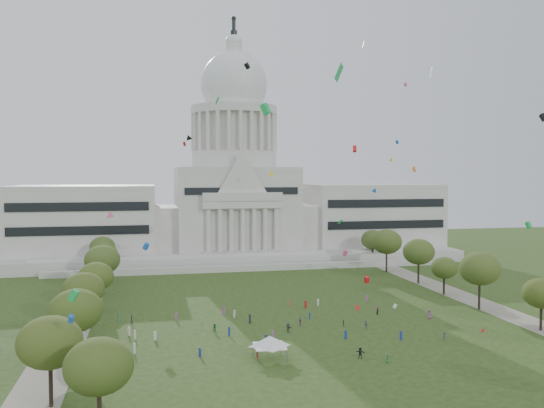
{
  "coord_description": "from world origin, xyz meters",
  "views": [
    {
      "loc": [
        -31.72,
        -103.69,
        31.97
      ],
      "look_at": [
        0.0,
        45.0,
        24.0
      ],
      "focal_mm": 38.0,
      "sensor_mm": 36.0,
      "label": 1
    }
  ],
  "objects": [
    {
      "name": "row_tree_l_0",
      "position": [
        -45.26,
        -21.68,
        8.95
      ],
      "size": [
        8.85,
        8.85,
        12.59
      ],
      "color": "black",
      "rests_on": "ground"
    },
    {
      "name": "row_tree_l_4",
      "position": [
        -44.08,
        52.42,
        9.39
      ],
      "size": [
        9.29,
        9.29,
        13.21
      ],
      "color": "black",
      "rests_on": "ground"
    },
    {
      "name": "distant_crowd",
      "position": [
        -15.86,
        14.01,
        0.88
      ],
      "size": [
        63.75,
        35.2,
        1.91
      ],
      "color": "olive",
      "rests_on": "ground"
    },
    {
      "name": "row_tree_r_5",
      "position": [
        43.49,
        70.19,
        9.93
      ],
      "size": [
        9.82,
        9.82,
        13.96
      ],
      "color": "black",
      "rests_on": "ground"
    },
    {
      "name": "kite_swarm",
      "position": [
        1.85,
        11.05,
        26.48
      ],
      "size": [
        88.34,
        106.49,
        65.89
      ],
      "color": "#E54C8C",
      "rests_on": "ground"
    },
    {
      "name": "person_5",
      "position": [
        -4.56,
        7.84,
        0.92
      ],
      "size": [
        1.43,
        1.82,
        1.84
      ],
      "primitive_type": "imported",
      "rotation": [
        0.0,
        0.0,
        2.09
      ],
      "color": "#4C4C51",
      "rests_on": "ground"
    },
    {
      "name": "path_left",
      "position": [
        -48.0,
        30.0,
        0.02
      ],
      "size": [
        8.0,
        160.0,
        0.04
      ],
      "primitive_type": "cube",
      "color": "gray",
      "rests_on": "ground"
    },
    {
      "name": "path_right",
      "position": [
        48.0,
        30.0,
        0.02
      ],
      "size": [
        8.0,
        160.0,
        0.04
      ],
      "primitive_type": "cube",
      "color": "gray",
      "rests_on": "ground"
    },
    {
      "name": "person_9",
      "position": [
        23.23,
        -4.49,
        0.92
      ],
      "size": [
        1.33,
        1.15,
        1.84
      ],
      "primitive_type": "imported",
      "rotation": [
        0.0,
        0.0,
        0.57
      ],
      "color": "#4C4C51",
      "rests_on": "ground"
    },
    {
      "name": "person_2",
      "position": [
        18.65,
        17.29,
        0.84
      ],
      "size": [
        0.95,
        0.78,
        1.69
      ],
      "primitive_type": "imported",
      "rotation": [
        0.0,
        0.0,
        0.4
      ],
      "color": "#26262B",
      "rests_on": "ground"
    },
    {
      "name": "row_tree_r_1",
      "position": [
        46.22,
        -1.75,
        7.66
      ],
      "size": [
        7.58,
        7.58,
        10.78
      ],
      "color": "black",
      "rests_on": "ground"
    },
    {
      "name": "person_0",
      "position": [
        28.51,
        11.86,
        0.99
      ],
      "size": [
        1.06,
        1.16,
        1.98
      ],
      "primitive_type": "imported",
      "rotation": [
        0.0,
        0.0,
        5.29
      ],
      "color": "#994C8C",
      "rests_on": "ground"
    },
    {
      "name": "row_tree_r_3",
      "position": [
        44.4,
        34.48,
        7.08
      ],
      "size": [
        7.01,
        7.01,
        9.98
      ],
      "color": "black",
      "rests_on": "ground"
    },
    {
      "name": "person_7",
      "position": [
        -13.82,
        -7.6,
        0.93
      ],
      "size": [
        0.8,
        0.84,
        1.87
      ],
      "primitive_type": "imported",
      "rotation": [
        0.0,
        0.0,
        4.11
      ],
      "color": "#B21E1E",
      "rests_on": "ground"
    },
    {
      "name": "row_tree_r_6",
      "position": [
        45.96,
        88.13,
        8.51
      ],
      "size": [
        8.42,
        8.42,
        11.97
      ],
      "color": "black",
      "rests_on": "ground"
    },
    {
      "name": "event_tent",
      "position": [
        -11.74,
        -8.05,
        3.24
      ],
      "size": [
        7.81,
        7.81,
        4.17
      ],
      "color": "#4C4C4C",
      "rests_on": "ground"
    },
    {
      "name": "row_tree_r_4",
      "position": [
        44.76,
        50.04,
        9.29
      ],
      "size": [
        9.19,
        9.19,
        13.06
      ],
      "color": "black",
      "rests_on": "ground"
    },
    {
      "name": "person_10",
      "position": [
        7.68,
        9.31,
        0.75
      ],
      "size": [
        0.58,
        0.93,
        1.49
      ],
      "primitive_type": "imported",
      "rotation": [
        0.0,
        0.0,
        1.45
      ],
      "color": "#33723F",
      "rests_on": "ground"
    },
    {
      "name": "row_tree_l_5",
      "position": [
        -45.22,
        71.01,
        8.42
      ],
      "size": [
        8.33,
        8.33,
        11.85
      ],
      "color": "black",
      "rests_on": "ground"
    },
    {
      "name": "row_tree_l_1",
      "position": [
        -44.07,
        -2.96,
        8.95
      ],
      "size": [
        8.86,
        8.86,
        12.59
      ],
      "color": "black",
      "rests_on": "ground"
    },
    {
      "name": "person_4",
      "position": [
        -1.01,
        11.98,
        0.94
      ],
      "size": [
        0.74,
        1.17,
        1.88
      ],
      "primitive_type": "imported",
      "rotation": [
        0.0,
        0.0,
        4.85
      ],
      "color": "#994C8C",
      "rests_on": "ground"
    },
    {
      "name": "row_tree_r_2",
      "position": [
        44.17,
        17.44,
        9.66
      ],
      "size": [
        9.55,
        9.55,
        13.58
      ],
      "color": "black",
      "rests_on": "ground"
    },
    {
      "name": "near_tree_0",
      "position": [
        -38.0,
        -32.0,
        8.56
      ],
      "size": [
        8.47,
        8.47,
        12.04
      ],
      "color": "black",
      "rests_on": "ground"
    },
    {
      "name": "row_tree_l_2",
      "position": [
        -45.04,
        17.3,
        8.51
      ],
      "size": [
        8.42,
        8.42,
        11.97
      ],
      "color": "black",
      "rests_on": "ground"
    },
    {
      "name": "capitol",
      "position": [
        0.0,
        113.59,
        22.3
      ],
      "size": [
        160.0,
        64.5,
        91.3
      ],
      "color": "#B8B6AD",
      "rests_on": "ground"
    },
    {
      "name": "row_tree_l_6",
      "position": [
        -46.87,
        89.14,
        8.27
      ],
      "size": [
        8.19,
        8.19,
        11.64
      ],
      "color": "black",
      "rests_on": "ground"
    },
    {
      "name": "person_6",
      "position": [
        7.39,
        -14.05,
        0.74
      ],
      "size": [
        0.54,
        0.77,
        1.48
      ],
      "primitive_type": "imported",
      "rotation": [
        0.0,
        0.0,
        1.67
      ],
      "color": "#33723F",
      "rests_on": "ground"
    },
    {
      "name": "row_tree_l_3",
      "position": [
        -44.09,
        33.92,
        8.21
      ],
      "size": [
        8.12,
        8.12,
        11.55
      ],
      "color": "black",
      "rests_on": "ground"
    },
    {
      "name": "ground",
      "position": [
        0.0,
        0.0,
        0.0
      ],
      "size": [
        400.0,
        400.0,
        0.0
      ],
      "primitive_type": "plane",
      "color": "#2C4217",
      "rests_on": "ground"
    },
    {
      "name": "person_3",
      "position": [
        11.63,
        6.7,
        0.97
      ],
      "size": [
        1.04,
        1.39,
        1.93
      ],
      "primitive_type": "imported",
      "rotation": [
        0.0,
        0.0,
        5.07
      ],
      "color": "#4C4C51",
      "rests_on": "ground"
    },
    {
      "name": "person_11",
      "position": [
        3.78,
        -10.8,
        0.95
      ],
      "size": [
        1.84,
        1.59,
        1.9
      ],
      "primitive_type": "imported",
      "rotation": [
        0.0,
        0.0,
        2.53
      ],
      "color": "#26262B",
      "rests_on": "ground"
    },
    {
      "name": "person_8",
      "position": [
        -19.25,
        10.33,
        0.95
      ],
      "size": [
        1.06,
        0.86,
        1.89
      ],
      "primitive_type": "imported",
      "rotation": [
        0.0,
        0.0,
        2.77
      ],
      "color": "#33723F",
      "rests_on": "ground"
    }
  ]
}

